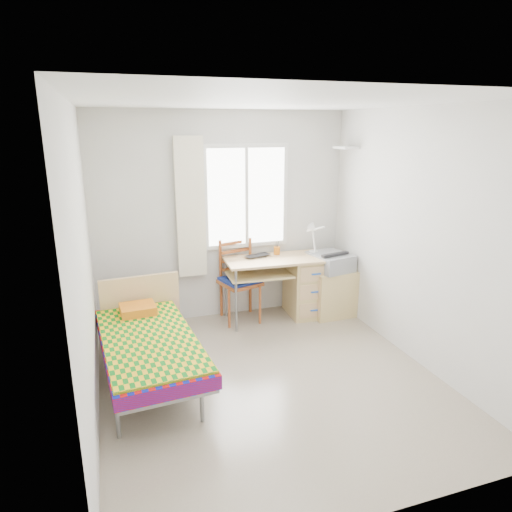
{
  "coord_description": "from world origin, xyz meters",
  "views": [
    {
      "loc": [
        -1.39,
        -3.73,
        2.4
      ],
      "look_at": [
        0.04,
        0.55,
        1.12
      ],
      "focal_mm": 32.0,
      "sensor_mm": 36.0,
      "label": 1
    }
  ],
  "objects_px": {
    "cabinet": "(331,292)",
    "desk": "(301,283)",
    "chair": "(239,276)",
    "bed": "(148,341)",
    "printer": "(330,261)"
  },
  "relations": [
    {
      "from": "bed",
      "to": "cabinet",
      "type": "xyz_separation_m",
      "value": [
        2.44,
        0.86,
        -0.08
      ]
    },
    {
      "from": "bed",
      "to": "chair",
      "type": "relative_size",
      "value": 1.84
    },
    {
      "from": "desk",
      "to": "chair",
      "type": "height_order",
      "value": "chair"
    },
    {
      "from": "bed",
      "to": "printer",
      "type": "relative_size",
      "value": 3.17
    },
    {
      "from": "chair",
      "to": "printer",
      "type": "relative_size",
      "value": 1.72
    },
    {
      "from": "cabinet",
      "to": "printer",
      "type": "relative_size",
      "value": 1.02
    },
    {
      "from": "desk",
      "to": "printer",
      "type": "relative_size",
      "value": 2.19
    },
    {
      "from": "desk",
      "to": "chair",
      "type": "bearing_deg",
      "value": 173.47
    },
    {
      "from": "desk",
      "to": "cabinet",
      "type": "height_order",
      "value": "desk"
    },
    {
      "from": "bed",
      "to": "desk",
      "type": "height_order",
      "value": "desk"
    },
    {
      "from": "chair",
      "to": "printer",
      "type": "height_order",
      "value": "chair"
    },
    {
      "from": "cabinet",
      "to": "desk",
      "type": "bearing_deg",
      "value": 162.88
    },
    {
      "from": "desk",
      "to": "chair",
      "type": "xyz_separation_m",
      "value": [
        -0.79,
        0.13,
        0.14
      ]
    },
    {
      "from": "chair",
      "to": "cabinet",
      "type": "distance_m",
      "value": 1.23
    },
    {
      "from": "chair",
      "to": "bed",
      "type": "bearing_deg",
      "value": -154.65
    }
  ]
}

